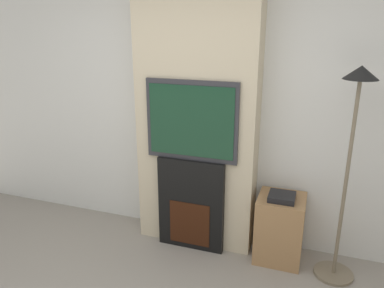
{
  "coord_description": "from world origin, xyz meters",
  "views": [
    {
      "loc": [
        1.05,
        -1.29,
        2.08
      ],
      "look_at": [
        0.0,
        1.71,
        1.04
      ],
      "focal_mm": 35.0,
      "sensor_mm": 36.0,
      "label": 1
    }
  ],
  "objects_px": {
    "television": "(192,121)",
    "fireplace": "(192,204)",
    "media_stand": "(280,227)",
    "floor_lamp": "(351,146)"
  },
  "relations": [
    {
      "from": "television",
      "to": "fireplace",
      "type": "bearing_deg",
      "value": 90.0
    },
    {
      "from": "fireplace",
      "to": "media_stand",
      "type": "distance_m",
      "value": 0.83
    },
    {
      "from": "floor_lamp",
      "to": "media_stand",
      "type": "height_order",
      "value": "floor_lamp"
    },
    {
      "from": "fireplace",
      "to": "floor_lamp",
      "type": "distance_m",
      "value": 1.5
    },
    {
      "from": "fireplace",
      "to": "television",
      "type": "height_order",
      "value": "television"
    },
    {
      "from": "television",
      "to": "floor_lamp",
      "type": "bearing_deg",
      "value": -1.33
    },
    {
      "from": "fireplace",
      "to": "television",
      "type": "bearing_deg",
      "value": -90.0
    },
    {
      "from": "television",
      "to": "media_stand",
      "type": "distance_m",
      "value": 1.25
    },
    {
      "from": "television",
      "to": "media_stand",
      "type": "relative_size",
      "value": 1.27
    },
    {
      "from": "fireplace",
      "to": "television",
      "type": "xyz_separation_m",
      "value": [
        0.0,
        -0.0,
        0.81
      ]
    }
  ]
}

